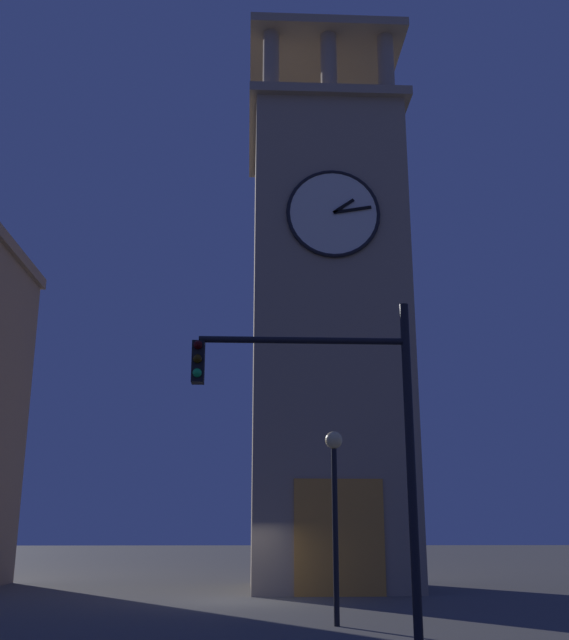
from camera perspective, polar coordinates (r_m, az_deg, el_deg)
The scene contains 4 objects.
ground_plane at distance 25.93m, azimuth -2.88°, elevation -20.50°, with size 200.00×200.00×0.00m, color #56544F.
clocktower at distance 32.37m, azimuth 3.11°, elevation -0.87°, with size 6.77×7.95×25.78m.
traffic_signal_near at distance 13.34m, azimuth 4.27°, elevation -7.75°, with size 3.92×0.41×6.20m.
street_lamp at distance 19.25m, azimuth 3.79°, elevation -12.42°, with size 0.44×0.44×4.63m.
Camera 1 is at (-0.00, 25.84, 2.18)m, focal length 42.26 mm.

